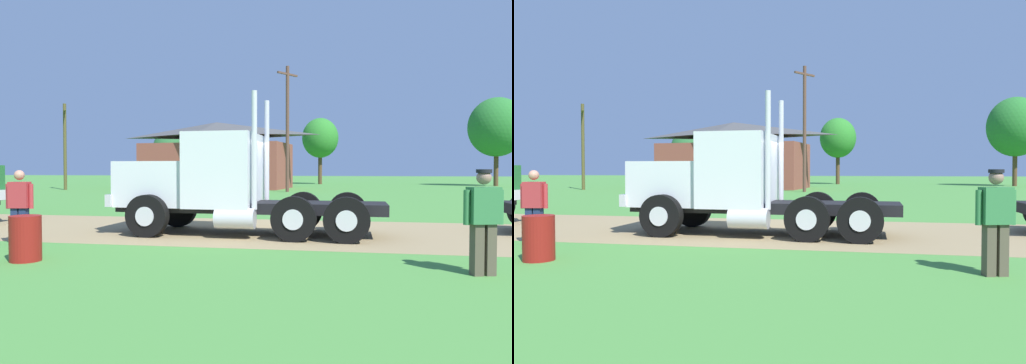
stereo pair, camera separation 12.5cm
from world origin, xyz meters
TOP-DOWN VIEW (x-y plane):
  - ground_plane at (0.00, 0.00)m, footprint 200.00×200.00m
  - dirt_track at (0.00, 0.00)m, footprint 120.00×5.93m
  - truck_foreground_white at (-0.30, -0.64)m, footprint 7.27×2.67m
  - visitor_standing_near at (5.35, -4.74)m, footprint 0.66×0.38m
  - visitor_by_barrel at (-4.27, -3.34)m, footprint 0.63×0.33m
  - visitor_far_side at (-2.81, 5.07)m, footprint 0.33×0.65m
  - steel_barrel at (-2.86, -5.04)m, footprint 0.58×0.58m
  - shed_building at (-8.22, 28.33)m, footprint 14.01×7.88m
  - utility_pole_near at (-19.53, 22.34)m, footprint 1.35×1.90m
  - utility_pole_far at (-1.06, 22.38)m, footprint 1.35×1.90m
  - tree_left at (-17.37, 40.16)m, footprint 3.60×3.60m
  - tree_mid at (0.53, 40.58)m, footprint 4.07×4.07m
  - tree_right at (18.25, 37.93)m, footprint 5.40×5.40m

SIDE VIEW (x-z plane):
  - ground_plane at x=0.00m, z-range 0.00..0.00m
  - dirt_track at x=0.00m, z-range 0.00..0.01m
  - steel_barrel at x=-2.86m, z-range 0.00..0.87m
  - visitor_far_side at x=-2.81m, z-range 0.07..1.70m
  - visitor_by_barrel at x=-4.27m, z-range 0.07..1.80m
  - visitor_standing_near at x=5.35m, z-range 0.09..1.84m
  - truck_foreground_white at x=-0.30m, z-range -0.55..3.14m
  - shed_building at x=-8.22m, z-range -0.11..5.85m
  - utility_pole_near at x=-19.53m, z-range 0.24..7.35m
  - tree_left at x=-17.37m, z-range 1.10..7.32m
  - utility_pole_far at x=-1.06m, z-range 0.26..9.73m
  - tree_mid at x=0.53m, z-range 1.46..8.92m
  - tree_right at x=18.25m, z-range 1.46..10.37m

